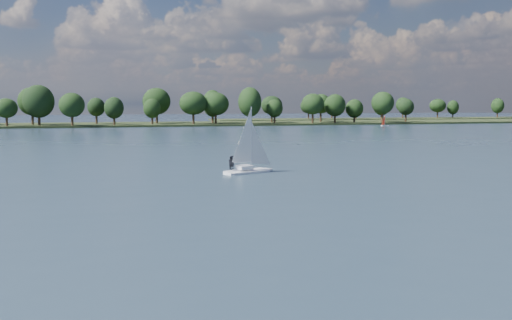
{
  "coord_description": "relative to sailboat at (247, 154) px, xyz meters",
  "views": [
    {
      "loc": [
        -6.41,
        -20.64,
        8.59
      ],
      "look_at": [
        10.14,
        38.65,
        2.5
      ],
      "focal_mm": 40.0,
      "sensor_mm": 36.0,
      "label": 1
    }
  ],
  "objects": [
    {
      "name": "dinghy_orange",
      "position": [
        89.55,
        131.1,
        -1.31
      ],
      "size": [
        2.99,
        1.36,
        4.66
      ],
      "rotation": [
        0.0,
        0.0,
        0.08
      ],
      "color": "silver",
      "rests_on": "ground"
    },
    {
      "name": "treeline",
      "position": [
        -23.57,
        160.28,
        5.69
      ],
      "size": [
        562.71,
        73.75,
        17.85
      ],
      "color": "black",
      "rests_on": "ground"
    },
    {
      "name": "far_shore",
      "position": [
        -11.39,
        164.69,
        -2.41
      ],
      "size": [
        660.0,
        40.0,
        1.5
      ],
      "primitive_type": "cube",
      "color": "black",
      "rests_on": "ground"
    },
    {
      "name": "sailboat",
      "position": [
        0.0,
        0.0,
        0.0
      ],
      "size": [
        6.73,
        4.34,
        8.63
      ],
      "rotation": [
        0.0,
        0.0,
        0.42
      ],
      "color": "white",
      "rests_on": "ground"
    },
    {
      "name": "far_shore_back",
      "position": [
        148.61,
        212.69,
        -2.41
      ],
      "size": [
        220.0,
        30.0,
        1.4
      ],
      "primitive_type": "cube",
      "color": "black",
      "rests_on": "ground"
    },
    {
      "name": "ground",
      "position": [
        -11.39,
        52.69,
        -2.41
      ],
      "size": [
        700.0,
        700.0,
        0.0
      ],
      "primitive_type": "plane",
      "color": "#233342",
      "rests_on": "ground"
    }
  ]
}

